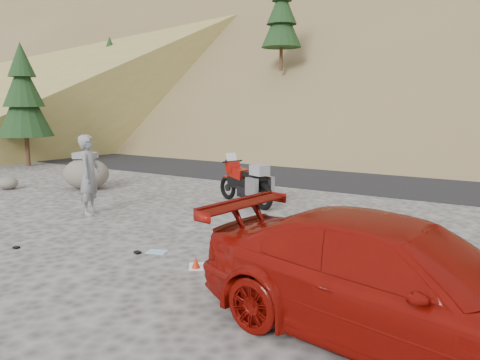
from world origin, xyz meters
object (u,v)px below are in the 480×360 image
object	(u,v)px
motorcycle	(247,184)
red_car	(395,342)
boulder	(86,173)
man	(92,214)

from	to	relation	value
motorcycle	red_car	bearing A→B (deg)	-23.83
red_car	boulder	world-z (taller)	boulder
motorcycle	man	xyz separation A→B (m)	(-2.65, -2.77, -0.56)
man	red_car	size ratio (longest dim) A/B	0.40
motorcycle	boulder	xyz separation A→B (m)	(-5.33, -0.59, -0.07)
red_car	boulder	xyz separation A→B (m)	(-10.27, 4.61, 0.49)
boulder	man	bearing A→B (deg)	-39.13
man	boulder	bearing A→B (deg)	23.37
motorcycle	boulder	bearing A→B (deg)	-151.02
motorcycle	red_car	size ratio (longest dim) A/B	0.44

